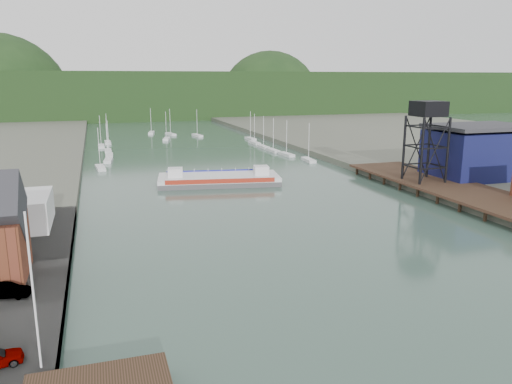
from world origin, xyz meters
TOP-DOWN VIEW (x-y plane):
  - ground at (0.00, 0.00)m, footprint 600.00×600.00m
  - east_pier at (37.00, 45.00)m, footprint 14.00×70.00m
  - flagpole at (-33.00, 10.00)m, footprint 0.16×0.16m
  - lift_tower at (35.00, 58.00)m, footprint 6.50×6.50m
  - blue_shed at (50.00, 60.00)m, footprint 20.50×14.50m
  - marina_sailboats at (0.08, 138.46)m, footprint 57.71×92.65m
  - distant_hills at (-3.98, 301.35)m, footprint 500.00×120.00m
  - chain_ferry at (-3.14, 77.38)m, footprint 27.29×14.51m
  - car_west_b at (-37.27, 24.00)m, footprint 4.54×2.34m

SIDE VIEW (x-z plane):
  - ground at x=0.00m, z-range 0.00..0.00m
  - marina_sailboats at x=0.08m, z-range -0.10..0.80m
  - chain_ferry at x=-3.14m, z-range -0.80..2.94m
  - east_pier at x=37.00m, z-range 0.67..3.12m
  - car_west_b at x=-37.27m, z-range 1.60..3.03m
  - blue_shed at x=50.00m, z-range 1.41..12.71m
  - flagpole at x=-33.00m, z-range 1.60..13.60m
  - distant_hills at x=-3.98m, z-range -29.62..50.38m
  - lift_tower at x=35.00m, z-range 7.65..23.65m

